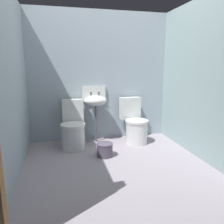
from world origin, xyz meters
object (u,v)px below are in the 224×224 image
sink (95,100)px  bucket (105,149)px  toilet_right (135,124)px  toilet_left (73,128)px

sink → bucket: size_ratio=3.92×
toilet_right → bucket: 0.87m
toilet_left → toilet_right: 1.08m
toilet_left → sink: (0.41, 0.19, 0.43)m
sink → toilet_right: bearing=-15.6°
toilet_left → bucket: 0.72m
toilet_left → toilet_right: (1.08, 0.00, 0.00)m
sink → bucket: (0.02, -0.72, -0.65)m
toilet_left → toilet_right: size_ratio=1.00×
bucket → toilet_right: bearing=39.2°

